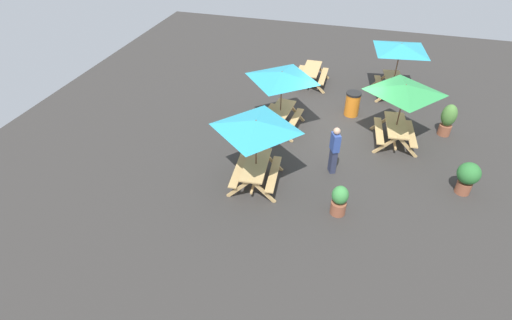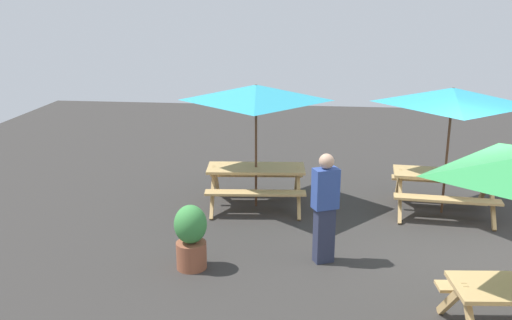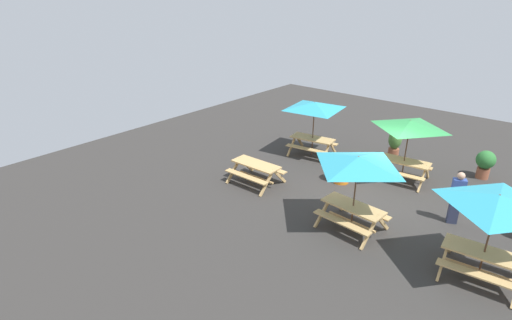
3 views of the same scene
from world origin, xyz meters
The scene contains 11 objects.
ground_plane centered at (0.00, 0.00, 0.00)m, with size 24.82×24.82×0.00m, color #33302D.
picnic_table_0 centered at (3.81, 1.67, 0.56)m, with size 1.81×1.55×0.81m.
picnic_table_1 centered at (-3.69, 2.11, 1.99)m, with size 2.17×2.17×2.34m.
picnic_table_2 centered at (3.73, -1.89, 1.99)m, with size 2.80×2.80×2.34m.
picnic_table_3 centered at (-0.12, -2.02, 1.99)m, with size 2.19×2.19×2.34m.
picnic_table_4 centered at (-0.27, 2.14, 1.99)m, with size 2.16×2.16×2.34m.
trash_bin_orange centered at (1.49, -0.37, 0.49)m, with size 0.59×0.59×0.98m.
potted_plant_0 centered at (0.97, -3.83, 0.67)m, with size 0.53×0.53×1.24m.
potted_plant_1 centered at (-2.36, -4.10, 0.63)m, with size 0.67×0.67×1.07m.
potted_plant_2 centered at (-4.33, -0.53, 0.50)m, with size 0.47×0.47×0.97m.
person_standing centered at (-2.43, -0.11, 0.89)m, with size 0.42×0.35×1.67m.
Camera 1 is at (-13.03, -0.59, 8.13)m, focal length 28.00 mm.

